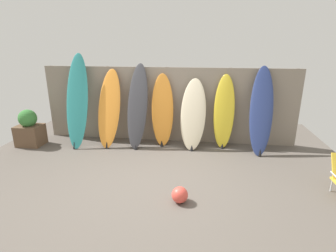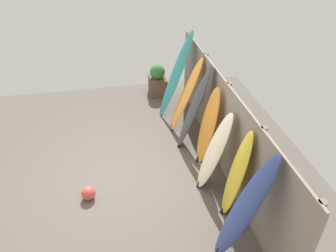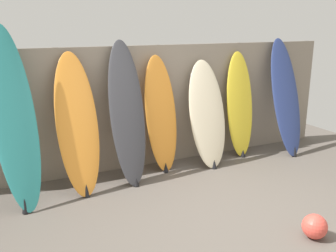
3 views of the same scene
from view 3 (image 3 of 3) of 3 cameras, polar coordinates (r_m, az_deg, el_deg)
The scene contains 10 objects.
ground at distance 4.32m, azimuth 9.73°, elevation -13.98°, with size 7.68×7.68×0.00m, color #5B544C.
fence_back at distance 5.65m, azimuth -1.57°, elevation 3.10°, with size 6.08×0.11×1.80m.
surfboard_teal_0 at distance 4.68m, azimuth -22.47°, elevation 1.16°, with size 0.60×0.92×2.12m.
surfboard_orange_1 at distance 4.87m, azimuth -13.68°, elevation 0.28°, with size 0.55×0.76×1.77m.
surfboard_charcoal_2 at distance 5.03m, azimuth -6.27°, elevation 2.00°, with size 0.53×0.74×1.91m.
surfboard_orange_3 at distance 5.38m, azimuth -1.06°, elevation 1.71°, with size 0.55×0.45×1.68m.
surfboard_cream_4 at distance 5.64m, azimuth 5.99°, elevation 1.79°, with size 0.61×0.62×1.59m.
surfboard_yellow_5 at distance 6.12m, azimuth 10.86°, elevation 3.14°, with size 0.49×0.41×1.68m.
surfboard_navy_6 at distance 6.45m, azimuth 17.51°, elevation 4.17°, with size 0.55×0.78×1.88m.
beach_ball at distance 4.17m, azimuth 21.44°, elevation -14.06°, with size 0.25×0.25×0.25m, color #E54C3F.
Camera 3 is at (-2.23, -3.04, 2.10)m, focal length 40.00 mm.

